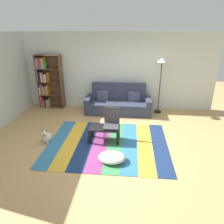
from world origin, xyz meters
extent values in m
plane|color=tan|center=(0.00, 0.00, 0.00)|extent=(14.00, 14.00, 0.00)
cube|color=silver|center=(0.00, 2.55, 1.35)|extent=(6.80, 0.10, 2.70)
cube|color=teal|center=(-1.42, -0.16, 0.01)|extent=(0.38, 2.44, 0.01)
cube|color=gold|center=(-1.04, -0.16, 0.01)|extent=(0.38, 2.44, 0.01)
cube|color=navy|center=(-0.66, -0.16, 0.01)|extent=(0.38, 2.44, 0.01)
cube|color=#843370|center=(-0.27, -0.16, 0.01)|extent=(0.38, 2.44, 0.01)
cube|color=#387F4C|center=(0.11, -0.16, 0.01)|extent=(0.38, 2.44, 0.01)
cube|color=teal|center=(0.49, -0.16, 0.01)|extent=(0.38, 2.44, 0.01)
cube|color=gold|center=(0.88, -0.16, 0.01)|extent=(0.38, 2.44, 0.01)
cube|color=navy|center=(1.26, -0.16, 0.01)|extent=(0.38, 2.44, 0.01)
cube|color=#2D3347|center=(0.04, 1.95, 0.20)|extent=(1.90, 0.80, 0.40)
cube|color=#2D3347|center=(0.04, 2.25, 0.70)|extent=(1.90, 0.20, 0.60)
cube|color=#2D3347|center=(-1.00, 1.95, 0.28)|extent=(0.18, 0.80, 0.56)
cube|color=#2D3347|center=(1.08, 1.95, 0.28)|extent=(0.18, 0.80, 0.56)
cube|color=#42475B|center=(-0.51, 2.13, 0.56)|extent=(0.42, 0.19, 0.36)
cube|color=#42475B|center=(0.59, 2.13, 0.56)|extent=(0.42, 0.19, 0.36)
cube|color=brown|center=(-2.89, 2.30, 0.97)|extent=(0.04, 0.28, 1.94)
cube|color=brown|center=(-2.03, 2.30, 0.97)|extent=(0.04, 0.28, 1.94)
cube|color=brown|center=(-2.46, 2.43, 0.97)|extent=(0.90, 0.01, 1.94)
cube|color=brown|center=(-2.46, 2.30, 0.02)|extent=(0.86, 0.28, 0.02)
cube|color=brown|center=(-2.46, 2.30, 0.49)|extent=(0.86, 0.28, 0.02)
cube|color=brown|center=(-2.46, 2.30, 0.97)|extent=(0.86, 0.28, 0.02)
cube|color=brown|center=(-2.46, 2.30, 1.45)|extent=(0.86, 0.28, 0.02)
cube|color=brown|center=(-2.46, 2.30, 1.92)|extent=(0.86, 0.28, 0.02)
cube|color=red|center=(-2.85, 2.25, 0.24)|extent=(0.05, 0.17, 0.42)
cube|color=purple|center=(-2.81, 2.27, 0.19)|extent=(0.03, 0.19, 0.33)
cube|color=#8C6647|center=(-2.76, 2.28, 0.16)|extent=(0.04, 0.21, 0.25)
cube|color=black|center=(-2.71, 2.29, 0.17)|extent=(0.04, 0.24, 0.29)
cube|color=gold|center=(-2.65, 2.26, 0.16)|extent=(0.04, 0.19, 0.26)
cube|color=green|center=(-2.60, 2.30, 0.18)|extent=(0.04, 0.26, 0.30)
cube|color=#8C6647|center=(-2.56, 2.27, 0.19)|extent=(0.04, 0.20, 0.33)
cube|color=silver|center=(-2.86, 2.26, 0.64)|extent=(0.04, 0.18, 0.27)
cube|color=purple|center=(-2.80, 2.30, 0.71)|extent=(0.05, 0.26, 0.41)
cube|color=orange|center=(-2.74, 2.29, 0.65)|extent=(0.05, 0.24, 0.30)
cube|color=#668C99|center=(-2.69, 2.28, 0.66)|extent=(0.04, 0.23, 0.32)
cube|color=purple|center=(-2.64, 2.29, 0.66)|extent=(0.04, 0.23, 0.31)
cube|color=orange|center=(-2.59, 2.30, 0.69)|extent=(0.04, 0.25, 0.36)
cube|color=purple|center=(-2.86, 2.27, 1.19)|extent=(0.03, 0.21, 0.42)
cube|color=black|center=(-2.82, 2.29, 1.19)|extent=(0.03, 0.23, 0.41)
cube|color=black|center=(-2.78, 2.27, 1.17)|extent=(0.05, 0.20, 0.39)
cube|color=silver|center=(-2.73, 2.25, 1.15)|extent=(0.04, 0.17, 0.34)
cube|color=red|center=(-2.68, 2.26, 1.14)|extent=(0.04, 0.17, 0.32)
cube|color=gold|center=(-2.63, 2.28, 1.11)|extent=(0.05, 0.22, 0.26)
cube|color=silver|center=(-2.58, 2.27, 1.13)|extent=(0.05, 0.21, 0.29)
cube|color=black|center=(-2.53, 2.28, 1.15)|extent=(0.03, 0.22, 0.34)
cube|color=orange|center=(-2.49, 2.26, 1.16)|extent=(0.03, 0.19, 0.35)
cube|color=purple|center=(-2.86, 2.30, 1.61)|extent=(0.03, 0.25, 0.32)
cube|color=gold|center=(-2.83, 2.30, 1.64)|extent=(0.03, 0.25, 0.38)
cube|color=#334CB2|center=(-2.79, 2.28, 1.64)|extent=(0.04, 0.23, 0.36)
cube|color=red|center=(-2.74, 2.29, 1.65)|extent=(0.03, 0.25, 0.39)
cube|color=#334CB2|center=(-2.70, 2.29, 1.64)|extent=(0.04, 0.23, 0.37)
cube|color=orange|center=(-2.65, 2.28, 1.64)|extent=(0.05, 0.22, 0.36)
cube|color=orange|center=(-2.60, 2.29, 1.65)|extent=(0.03, 0.24, 0.39)
cube|color=green|center=(-2.55, 2.25, 1.60)|extent=(0.04, 0.16, 0.29)
cube|color=black|center=(-0.18, -0.02, 0.38)|extent=(0.79, 0.43, 0.04)
cube|color=black|center=(-0.53, -0.19, 0.19)|extent=(0.06, 0.06, 0.36)
cube|color=black|center=(0.18, -0.19, 0.19)|extent=(0.06, 0.06, 0.36)
cube|color=black|center=(-0.53, 0.16, 0.19)|extent=(0.06, 0.06, 0.36)
cube|color=black|center=(0.18, 0.16, 0.19)|extent=(0.06, 0.06, 0.36)
ellipsoid|color=white|center=(0.10, -0.90, 0.11)|extent=(0.61, 0.47, 0.20)
ellipsoid|color=beige|center=(-1.68, -0.20, 0.13)|extent=(0.22, 0.30, 0.26)
sphere|color=beige|center=(-1.68, -0.31, 0.30)|extent=(0.15, 0.15, 0.15)
ellipsoid|color=#5B5750|center=(-1.68, -0.37, 0.29)|extent=(0.06, 0.07, 0.05)
ellipsoid|color=#5B5750|center=(-1.74, -0.29, 0.36)|extent=(0.05, 0.04, 0.08)
ellipsoid|color=#5B5750|center=(-1.63, -0.29, 0.36)|extent=(0.05, 0.04, 0.08)
sphere|color=beige|center=(-1.74, -0.34, 0.03)|extent=(0.06, 0.06, 0.06)
sphere|color=beige|center=(-1.62, -0.34, 0.03)|extent=(0.06, 0.06, 0.06)
cylinder|color=black|center=(1.45, 2.16, 0.01)|extent=(0.26, 0.26, 0.02)
cylinder|color=black|center=(1.45, 2.16, 0.89)|extent=(0.03, 0.03, 1.74)
cone|color=white|center=(1.45, 2.16, 1.83)|extent=(0.32, 0.32, 0.14)
cube|color=black|center=(-0.16, -0.04, 0.41)|extent=(0.06, 0.15, 0.02)
cube|color=#38383D|center=(0.00, 0.00, 0.44)|extent=(0.40, 0.40, 0.03)
cube|color=#38383D|center=(0.00, 0.18, 0.68)|extent=(0.40, 0.03, 0.44)
cylinder|color=#38383D|center=(-0.17, -0.17, 0.21)|extent=(0.02, 0.02, 0.42)
cylinder|color=#38383D|center=(0.17, -0.17, 0.21)|extent=(0.02, 0.02, 0.42)
cylinder|color=#38383D|center=(-0.17, 0.17, 0.21)|extent=(0.02, 0.02, 0.42)
cylinder|color=#38383D|center=(0.17, 0.17, 0.21)|extent=(0.02, 0.02, 0.42)
camera|label=1|loc=(0.47, -4.69, 2.79)|focal=32.59mm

